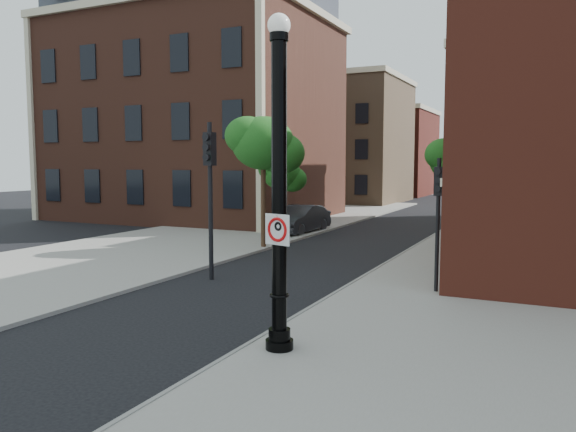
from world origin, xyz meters
The scene contains 16 objects.
ground centered at (0.00, 0.00, 0.00)m, with size 120.00×120.00×0.00m, color black.
sidewalk_right centered at (6.00, 10.00, 0.06)m, with size 8.00×60.00×0.12m, color gray.
sidewalk_left centered at (-9.00, 18.00, 0.06)m, with size 10.00×50.00×0.12m, color gray.
curb_edge centered at (2.05, 10.00, 0.07)m, with size 0.10×60.00×0.14m, color gray.
victorian_building centered at (-16.00, 23.97, 8.74)m, with size 18.60×14.60×17.95m.
bg_building_tan_a centered at (-12.00, 44.00, 6.00)m, with size 12.00×12.00×12.00m, color brown.
bg_building_red centered at (-12.00, 58.00, 5.00)m, with size 12.00×12.00×10.00m, color maroon.
lamppost centered at (2.82, -0.35, 3.28)m, with size 0.60×0.60×7.11m.
no_parking_sign centered at (2.87, -0.52, 2.72)m, with size 0.63×0.19×0.64m.
parked_car centered at (-5.17, 18.33, 0.81)m, with size 1.71×4.91×1.62m, color #29292D.
traffic_signal_left centered at (-2.75, 5.46, 3.67)m, with size 0.35×0.45×5.45m.
traffic_signal_right centered at (4.80, 6.53, 2.84)m, with size 0.27×0.35×4.22m.
utility_pole centered at (4.80, 9.47, 2.18)m, with size 0.09×0.09×4.36m, color #999999.
street_tree_a centered at (-4.28, 12.34, 4.90)m, with size 3.44×3.11×6.20m.
street_tree_b centered at (-5.21, 16.10, 3.43)m, with size 2.42×2.19×4.36m.
street_tree_c centered at (3.78, 16.33, 4.10)m, with size 2.89×2.61×5.20m.
Camera 1 is at (8.04, -10.80, 4.12)m, focal length 35.00 mm.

